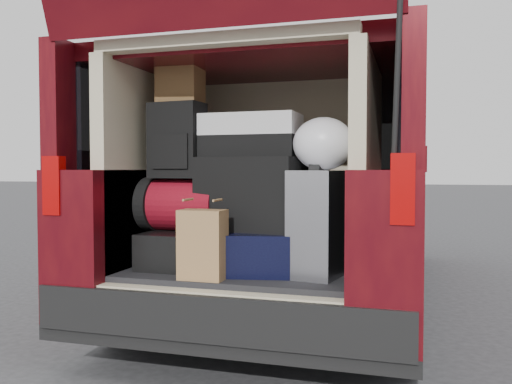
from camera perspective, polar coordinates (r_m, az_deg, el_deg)
ground at (r=3.04m, az=-2.25°, el=-18.87°), size 80.00×80.00×0.00m
minivan at (r=4.63m, az=5.17°, el=-0.01°), size 1.90×5.35×2.77m
load_floor at (r=3.20m, az=-0.63°, el=-12.58°), size 1.24×1.05×0.55m
black_hardshell at (r=3.14m, az=-7.73°, el=-5.92°), size 0.37×0.50×0.20m
navy_hardshell at (r=2.97m, az=-0.23°, el=-6.19°), size 0.50×0.57×0.22m
silver_roller at (r=2.82m, az=6.67°, el=-3.29°), size 0.29×0.40×0.55m
kraft_bag at (r=2.74m, az=-5.63°, el=-5.53°), size 0.23×0.14×0.35m
red_duffel at (r=3.14m, az=-7.65°, el=-1.30°), size 0.49×0.34×0.30m
black_soft_case at (r=2.97m, az=-0.45°, el=-0.18°), size 0.59×0.40×0.40m
backpack at (r=3.11m, az=-8.28°, el=5.37°), size 0.31×0.21×0.42m
twotone_duffel at (r=3.01m, az=-0.51°, el=5.94°), size 0.54×0.29×0.24m
grocery_sack_lower at (r=3.20m, az=-7.95°, el=11.04°), size 0.24×0.20×0.22m
plastic_bag_right at (r=2.82m, az=7.10°, el=5.05°), size 0.32×0.30×0.27m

